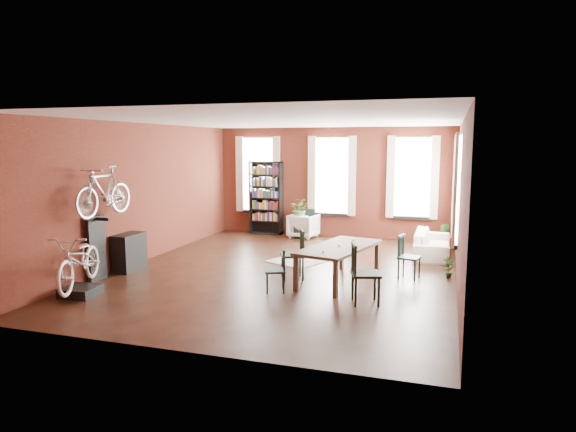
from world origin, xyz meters
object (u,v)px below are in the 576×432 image
at_px(white_armchair, 304,225).
at_px(dining_chair_b, 292,255).
at_px(dining_table, 339,264).
at_px(plant_stand, 299,229).
at_px(cream_sofa, 433,239).
at_px(bike_trainer, 80,291).
at_px(dining_chair_c, 366,274).
at_px(dining_chair_d, 409,257).
at_px(dining_chair_a, 275,270).
at_px(bicycle_floor, 78,236).
at_px(console_table, 129,252).
at_px(bookshelf, 266,198).

bearing_deg(white_armchair, dining_chair_b, 113.01).
relative_size(dining_table, plant_stand, 4.03).
height_order(dining_table, plant_stand, dining_table).
relative_size(cream_sofa, bike_trainer, 3.57).
bearing_deg(dining_chair_c, plant_stand, 9.19).
xyz_separation_m(dining_chair_d, bike_trainer, (-5.57, -3.00, -0.36)).
distance_m(dining_table, dining_chair_a, 1.41).
bearing_deg(bicycle_floor, dining_chair_a, 3.21).
height_order(dining_chair_b, dining_chair_d, dining_chair_b).
bearing_deg(dining_table, white_armchair, 127.75).
relative_size(dining_chair_c, dining_chair_d, 1.17).
bearing_deg(white_armchair, cream_sofa, 169.21).
distance_m(dining_table, console_table, 4.57).
height_order(white_armchair, plant_stand, white_armchair).
distance_m(dining_chair_d, bike_trainer, 6.33).
bearing_deg(cream_sofa, bike_trainer, 132.34).
xyz_separation_m(dining_table, bike_trainer, (-4.26, -2.32, -0.28)).
bearing_deg(bicycle_floor, dining_chair_c, -6.21).
xyz_separation_m(bookshelf, plant_stand, (1.16, -0.46, -0.83)).
distance_m(white_armchair, plant_stand, 0.22).
distance_m(dining_chair_b, bookshelf, 5.39).
height_order(dining_table, dining_chair_d, dining_chair_d).
xyz_separation_m(cream_sofa, console_table, (-6.23, -3.50, -0.01)).
bearing_deg(dining_table, cream_sofa, 75.22).
xyz_separation_m(dining_chair_b, console_table, (-3.59, -0.37, -0.10)).
bearing_deg(bookshelf, dining_chair_a, -68.55).
height_order(dining_chair_d, bike_trainer, dining_chair_d).
relative_size(dining_chair_d, bike_trainer, 1.53).
xyz_separation_m(dining_chair_b, white_armchair, (-1.04, 4.53, -0.12)).
height_order(dining_chair_a, bookshelf, bookshelf).
xyz_separation_m(bookshelf, bicycle_floor, (-0.97, -7.12, 0.00)).
xyz_separation_m(dining_chair_d, bicycle_floor, (-5.54, -3.01, 0.66)).
height_order(dining_chair_b, console_table, dining_chair_b).
xyz_separation_m(bike_trainer, console_table, (-0.29, 1.91, 0.32)).
distance_m(dining_chair_c, white_armchair, 6.32).
xyz_separation_m(dining_chair_b, bike_trainer, (-3.31, -2.29, -0.41)).
bearing_deg(bicycle_floor, dining_table, 9.96).
xyz_separation_m(white_armchair, console_table, (-2.55, -4.90, 0.02)).
bearing_deg(dining_chair_d, bike_trainer, 130.63).
distance_m(bookshelf, bike_trainer, 7.25).
height_order(white_armchair, bike_trainer, white_armchair).
bearing_deg(console_table, bicycle_floor, -80.71).
xyz_separation_m(dining_chair_d, console_table, (-5.85, -1.09, -0.05)).
distance_m(dining_chair_a, white_armchair, 5.59).
bearing_deg(dining_table, dining_chair_d, 41.28).
distance_m(dining_table, bike_trainer, 4.86).
bearing_deg(console_table, bookshelf, 76.17).
height_order(dining_table, dining_chair_a, dining_chair_a).
distance_m(bookshelf, plant_stand, 1.50).
distance_m(bike_trainer, console_table, 1.96).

